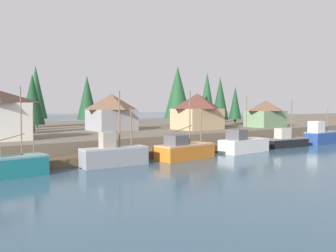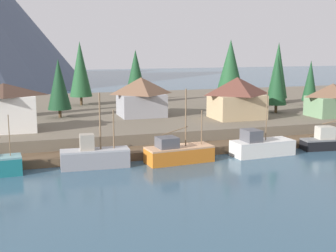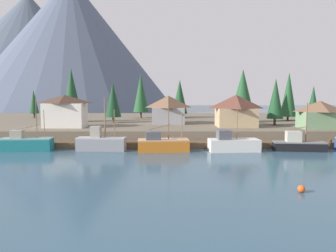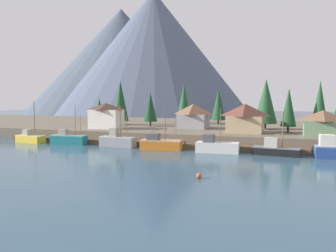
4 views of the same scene
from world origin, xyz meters
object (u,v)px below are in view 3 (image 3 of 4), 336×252
fishing_boat_white (232,144)px  house_tan (236,110)px  fishing_boat_grey (101,143)px  conifer_far_left (242,93)px  house_green (319,114)px  conifer_back_right (140,93)px  fishing_boat_black (298,144)px  conifer_near_right (288,94)px  fishing_boat_teal (25,144)px  conifer_mid_right (33,102)px  conifer_mid_left (313,102)px  channel_buoy (301,189)px  fishing_boat_orange (162,144)px  conifer_back_left (275,99)px  house_grey (168,109)px  conifer_centre (71,93)px  conifer_near_left (179,97)px  conifer_far_right (113,100)px  house_white (65,111)px

fishing_boat_white → house_tan: 15.64m
fishing_boat_grey → conifer_far_left: 38.91m
fishing_boat_grey → house_green: 42.72m
conifer_far_left → conifer_back_right: bearing=152.2°
fishing_boat_black → conifer_near_right: size_ratio=0.68×
fishing_boat_teal → house_green: fishing_boat_teal is taller
conifer_mid_right → conifer_back_right: bearing=0.4°
conifer_mid_left → conifer_mid_right: size_ratio=1.10×
conifer_mid_right → channel_buoy: (50.43, -60.18, -6.76)m
house_green → fishing_boat_orange: bearing=-159.0°
conifer_back_left → conifer_back_right: conifer_back_right is taller
fishing_boat_black → house_grey: house_grey is taller
fishing_boat_teal → fishing_boat_white: 33.75m
conifer_back_right → conifer_near_right: bearing=-12.6°
house_tan → conifer_centre: bearing=162.7°
fishing_boat_orange → conifer_near_left: bearing=78.1°
fishing_boat_grey → conifer_centre: size_ratio=0.67×
conifer_mid_right → channel_buoy: size_ratio=11.35×
conifer_near_left → conifer_back_right: conifer_back_right is taller
fishing_boat_teal → fishing_boat_orange: size_ratio=1.00×
fishing_boat_grey → conifer_far_right: conifer_far_right is taller
conifer_near_right → conifer_mid_right: 69.15m
conifer_mid_right → conifer_far_right: conifer_far_right is taller
conifer_mid_right → conifer_back_right: (30.20, 0.20, 2.43)m
fishing_boat_orange → channel_buoy: size_ratio=12.81×
fishing_boat_orange → conifer_back_right: size_ratio=0.73×
conifer_mid_left → conifer_back_right: (-42.09, 14.38, 2.15)m
fishing_boat_white → conifer_back_left: (12.85, 17.99, 7.05)m
conifer_near_right → conifer_far_right: bearing=-171.9°
fishing_boat_orange → fishing_boat_black: (22.22, 0.46, -0.12)m
fishing_boat_orange → conifer_far_left: 32.69m
fishing_boat_grey → house_white: size_ratio=1.04×
conifer_far_right → fishing_boat_orange: bearing=-63.4°
fishing_boat_grey → conifer_back_left: bearing=30.0°
fishing_boat_orange → conifer_back_left: (24.28, 18.15, 7.07)m
fishing_boat_white → conifer_far_right: (-23.44, 23.85, 6.70)m
house_tan → conifer_mid_right: conifer_mid_right is taller
conifer_mid_right → conifer_near_left: bearing=0.0°
conifer_near_left → conifer_far_left: (14.58, -13.28, 1.11)m
conifer_mid_right → house_tan: bearing=-24.8°
channel_buoy → fishing_boat_white: bearing=95.4°
house_tan → conifer_back_right: conifer_back_right is taller
fishing_boat_grey → conifer_far_right: bearing=97.8°
fishing_boat_orange → conifer_back_left: bearing=31.1°
fishing_boat_teal → conifer_mid_right: (-14.60, 38.10, 5.92)m
house_green → conifer_centre: 55.49m
fishing_boat_orange → conifer_back_right: 40.26m
fishing_boat_orange → conifer_near_right: bearing=38.0°
conifer_centre → conifer_far_right: 10.81m
conifer_far_right → conifer_centre: bearing=167.6°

